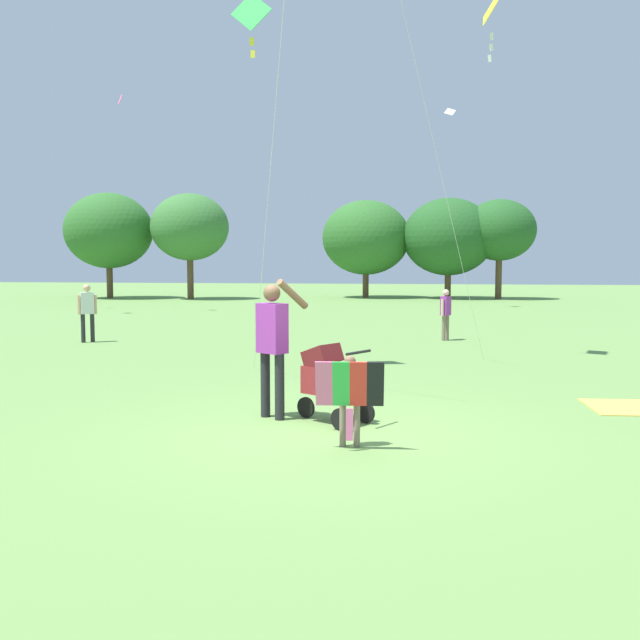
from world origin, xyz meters
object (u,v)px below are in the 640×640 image
kite_orange_delta (486,29)px  person_sitting_far (446,310)px  kite_adult_black (253,28)px  person_adult_flyer (273,338)px  stroller (329,376)px  person_red_shirt (87,308)px  child_with_butterfly_kite (350,391)px

kite_orange_delta → person_sitting_far: 7.16m
kite_adult_black → person_adult_flyer: bearing=-72.7°
stroller → person_red_shirt: 11.02m
child_with_butterfly_kite → person_sitting_far: 11.24m
person_red_shirt → person_adult_flyer: bearing=-49.8°
person_adult_flyer → kite_orange_delta: kite_orange_delta is taller
person_red_shirt → person_sitting_far: (9.27, 1.88, -0.09)m
kite_adult_black → person_sitting_far: size_ratio=5.21×
person_adult_flyer → kite_adult_black: size_ratio=0.26×
child_with_butterfly_kite → person_adult_flyer: person_adult_flyer is taller
person_adult_flyer → person_sitting_far: size_ratio=1.37×
stroller → kite_orange_delta: kite_orange_delta is taller
stroller → person_sitting_far: size_ratio=0.79×
person_sitting_far → kite_adult_black: bearing=-121.9°
person_adult_flyer → kite_orange_delta: (3.18, 6.12, 5.81)m
person_red_shirt → kite_orange_delta: bearing=-10.5°
child_with_butterfly_kite → kite_orange_delta: 9.93m
person_adult_flyer → person_red_shirt: bearing=130.2°
person_adult_flyer → kite_orange_delta: 9.02m
child_with_butterfly_kite → person_adult_flyer: size_ratio=0.55×
person_adult_flyer → person_red_shirt: size_ratio=1.23×
child_with_butterfly_kite → kite_orange_delta: bearing=74.9°
kite_adult_black → person_sitting_far: 9.02m
person_red_shirt → kite_adult_black: bearing=-36.8°
person_adult_flyer → kite_adult_black: (-1.19, 3.82, 5.30)m
person_adult_flyer → kite_adult_black: bearing=107.3°
stroller → person_adult_flyer: bearing=171.1°
stroller → person_sitting_far: (1.78, 9.96, 0.20)m
person_red_shirt → stroller: bearing=-47.2°
child_with_butterfly_kite → stroller: (-0.40, 1.20, -0.03)m
person_red_shirt → person_sitting_far: bearing=11.5°
stroller → kite_adult_black: 7.26m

